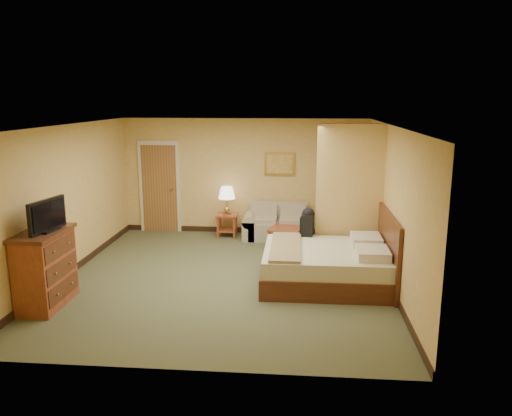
# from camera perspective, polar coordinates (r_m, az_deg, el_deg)

# --- Properties ---
(floor) EXTENTS (6.00, 6.00, 0.00)m
(floor) POSITION_cam_1_polar(r_m,az_deg,el_deg) (8.71, -3.49, -7.97)
(floor) COLOR #4D5034
(floor) RESTS_ON ground
(ceiling) EXTENTS (6.00, 6.00, 0.00)m
(ceiling) POSITION_cam_1_polar(r_m,az_deg,el_deg) (8.18, -3.73, 9.36)
(ceiling) COLOR white
(ceiling) RESTS_ON back_wall
(back_wall) EXTENTS (5.50, 0.02, 2.60)m
(back_wall) POSITION_cam_1_polar(r_m,az_deg,el_deg) (11.28, -1.36, 3.60)
(back_wall) COLOR tan
(back_wall) RESTS_ON floor
(left_wall) EXTENTS (0.02, 6.00, 2.60)m
(left_wall) POSITION_cam_1_polar(r_m,az_deg,el_deg) (9.17, -20.87, 0.70)
(left_wall) COLOR tan
(left_wall) RESTS_ON floor
(right_wall) EXTENTS (0.02, 6.00, 2.60)m
(right_wall) POSITION_cam_1_polar(r_m,az_deg,el_deg) (8.40, 15.29, 0.07)
(right_wall) COLOR tan
(right_wall) RESTS_ON floor
(partition) EXTENTS (1.20, 0.15, 2.60)m
(partition) POSITION_cam_1_polar(r_m,az_deg,el_deg) (9.21, 10.62, 1.37)
(partition) COLOR tan
(partition) RESTS_ON floor
(door) EXTENTS (0.94, 0.16, 2.10)m
(door) POSITION_cam_1_polar(r_m,az_deg,el_deg) (11.66, -10.95, 2.34)
(door) COLOR beige
(door) RESTS_ON floor
(baseboard) EXTENTS (5.50, 0.02, 0.12)m
(baseboard) POSITION_cam_1_polar(r_m,az_deg,el_deg) (11.52, -1.33, -2.51)
(baseboard) COLOR black
(baseboard) RESTS_ON floor
(loveseat) EXTENTS (1.54, 0.72, 0.78)m
(loveseat) POSITION_cam_1_polar(r_m,az_deg,el_deg) (11.01, 2.56, -2.20)
(loveseat) COLOR tan
(loveseat) RESTS_ON floor
(side_table) EXTENTS (0.46, 0.46, 0.50)m
(side_table) POSITION_cam_1_polar(r_m,az_deg,el_deg) (11.17, -3.32, -1.57)
(side_table) COLOR maroon
(side_table) RESTS_ON floor
(table_lamp) EXTENTS (0.37, 0.37, 0.62)m
(table_lamp) POSITION_cam_1_polar(r_m,az_deg,el_deg) (11.03, -3.37, 1.67)
(table_lamp) COLOR #B07F40
(table_lamp) RESTS_ON side_table
(coffee_table) EXTENTS (0.78, 0.78, 0.41)m
(coffee_table) POSITION_cam_1_polar(r_m,az_deg,el_deg) (10.38, 3.45, -2.90)
(coffee_table) COLOR maroon
(coffee_table) RESTS_ON floor
(wall_picture) EXTENTS (0.68, 0.04, 0.53)m
(wall_picture) POSITION_cam_1_polar(r_m,az_deg,el_deg) (11.15, 2.72, 5.05)
(wall_picture) COLOR #B78E3F
(wall_picture) RESTS_ON back_wall
(dresser) EXTENTS (0.57, 1.08, 1.15)m
(dresser) POSITION_cam_1_polar(r_m,az_deg,el_deg) (8.03, -22.92, -6.38)
(dresser) COLOR maroon
(dresser) RESTS_ON floor
(tv) EXTENTS (0.25, 0.77, 0.47)m
(tv) POSITION_cam_1_polar(r_m,az_deg,el_deg) (7.78, -22.76, -0.88)
(tv) COLOR black
(tv) RESTS_ON dresser
(bed) EXTENTS (2.20, 1.87, 1.21)m
(bed) POSITION_cam_1_polar(r_m,az_deg,el_deg) (8.44, 8.73, -6.41)
(bed) COLOR #472010
(bed) RESTS_ON floor
(backpack) EXTENTS (0.24, 0.32, 0.51)m
(backpack) POSITION_cam_1_polar(r_m,az_deg,el_deg) (9.08, 5.97, -1.47)
(backpack) COLOR black
(backpack) RESTS_ON bed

